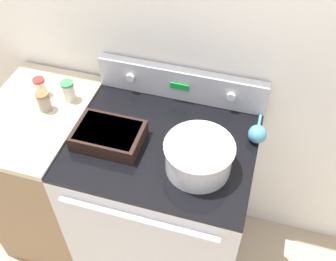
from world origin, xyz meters
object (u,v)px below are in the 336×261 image
Objects in this scene: mixing_bowl at (199,155)px; spice_jar_red_cap at (40,87)px; casserole_dish at (108,135)px; spice_jar_green_cap at (68,91)px; ladle at (258,133)px; spice_jar_brown_cap at (44,101)px.

spice_jar_red_cap is (-0.82, 0.22, -0.02)m from mixing_bowl.
spice_jar_green_cap is (-0.28, 0.19, 0.02)m from casserole_dish.
spice_jar_green_cap is at bearing -179.74° from ladle.
spice_jar_green_cap is 0.15m from spice_jar_red_cap.
ladle reaches higher than casserole_dish.
ladle is (0.21, 0.23, -0.04)m from mixing_bowl.
ladle is 1.03m from spice_jar_red_cap.
spice_jar_brown_cap is (-0.35, 0.10, 0.02)m from casserole_dish.
spice_jar_red_cap reaches higher than ladle.
casserole_dish is 0.64m from ladle.
ladle is 0.97m from spice_jar_brown_cap.
casserole_dish is 2.87× the size of spice_jar_green_cap.
ladle is 3.10× the size of spice_jar_brown_cap.
mixing_bowl is 0.77m from spice_jar_brown_cap.
casserole_dish is 3.03× the size of spice_jar_brown_cap.
casserole_dish is at bearing 175.12° from mixing_bowl.
casserole_dish is (-0.40, 0.03, -0.04)m from mixing_bowl.
ladle is (0.61, 0.19, -0.00)m from casserole_dish.
spice_jar_red_cap is at bearing 156.41° from casserole_dish.
mixing_bowl reaches higher than casserole_dish.
spice_jar_red_cap is at bearing -177.79° from spice_jar_green_cap.
spice_jar_brown_cap reaches higher than casserole_dish.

